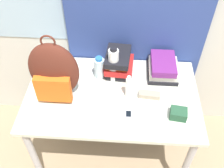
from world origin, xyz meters
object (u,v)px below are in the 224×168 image
(book_stack_center, at_px, (163,68))
(sports_bottle, at_px, (113,64))
(sunscreen_bottle, at_px, (128,87))
(camera_pouch, at_px, (178,114))
(book_stack_left, at_px, (119,63))
(cell_phone, at_px, (128,114))
(backpack, at_px, (54,72))
(water_bottle, at_px, (99,68))
(sunglasses_case, at_px, (149,95))

(book_stack_center, relative_size, sports_bottle, 0.95)
(sunscreen_bottle, distance_m, camera_pouch, 0.37)
(book_stack_left, bearing_deg, sports_bottle, -118.49)
(book_stack_left, height_order, cell_phone, book_stack_left)
(backpack, height_order, sports_bottle, backpack)
(book_stack_left, xyz_separation_m, sunscreen_bottle, (0.08, -0.24, -0.00))
(book_stack_left, height_order, sports_bottle, sports_bottle)
(book_stack_left, relative_size, camera_pouch, 2.24)
(water_bottle, relative_size, sunglasses_case, 1.21)
(water_bottle, xyz_separation_m, sports_bottle, (0.10, -0.01, 0.05))
(book_stack_center, distance_m, sunscreen_bottle, 0.35)
(sunglasses_case, bearing_deg, sunscreen_bottle, -178.20)
(sports_bottle, bearing_deg, book_stack_left, 61.51)
(book_stack_left, distance_m, camera_pouch, 0.58)
(book_stack_center, xyz_separation_m, sunscreen_bottle, (-0.25, -0.24, 0.02))
(sunscreen_bottle, xyz_separation_m, sunglasses_case, (0.15, 0.00, -0.07))
(water_bottle, xyz_separation_m, sunglasses_case, (0.37, -0.18, -0.07))
(backpack, distance_m, water_bottle, 0.36)
(camera_pouch, bearing_deg, cell_phone, -178.24)
(camera_pouch, bearing_deg, sports_bottle, 143.52)
(water_bottle, distance_m, sunscreen_bottle, 0.29)
(camera_pouch, bearing_deg, book_stack_center, 100.82)
(sports_bottle, distance_m, sunglasses_case, 0.34)
(book_stack_left, height_order, sunscreen_bottle, sunscreen_bottle)
(book_stack_left, distance_m, water_bottle, 0.15)
(cell_phone, relative_size, sunglasses_case, 0.70)
(camera_pouch, bearing_deg, water_bottle, 148.11)
(sunscreen_bottle, distance_m, sunglasses_case, 0.17)
(cell_phone, relative_size, camera_pouch, 0.92)
(book_stack_left, height_order, sunglasses_case, book_stack_left)
(water_bottle, distance_m, sunglasses_case, 0.41)
(water_bottle, relative_size, camera_pouch, 1.60)
(book_stack_center, relative_size, water_bottle, 1.46)
(book_stack_center, bearing_deg, sports_bottle, -169.28)
(cell_phone, bearing_deg, sports_bottle, 110.13)
(sunscreen_bottle, xyz_separation_m, cell_phone, (0.01, -0.17, -0.08))
(sunscreen_bottle, relative_size, sunglasses_case, 1.24)
(sunscreen_bottle, height_order, sunglasses_case, sunscreen_bottle)
(water_bottle, relative_size, sports_bottle, 0.65)
(sunscreen_bottle, bearing_deg, backpack, -178.77)
(book_stack_left, xyz_separation_m, book_stack_center, (0.33, 0.00, -0.03))
(sports_bottle, relative_size, sunscreen_bottle, 1.50)
(sunscreen_bottle, height_order, camera_pouch, sunscreen_bottle)
(sunscreen_bottle, distance_m, cell_phone, 0.19)
(sports_bottle, xyz_separation_m, camera_pouch, (0.45, -0.33, -0.11))
(book_stack_left, bearing_deg, camera_pouch, -44.41)
(book_stack_center, bearing_deg, water_bottle, -172.72)
(sunscreen_bottle, bearing_deg, sunglasses_case, 1.80)
(book_stack_center, xyz_separation_m, camera_pouch, (0.08, -0.40, -0.03))
(sports_bottle, height_order, sunscreen_bottle, sports_bottle)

